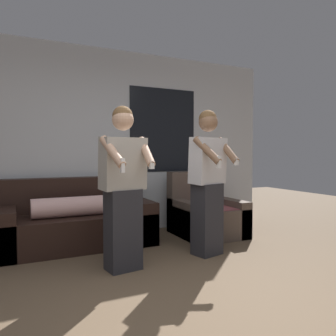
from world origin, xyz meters
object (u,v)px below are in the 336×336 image
object	(u,v)px
armchair	(205,215)
person_left	(123,188)
couch	(75,222)
person_right	(208,181)

from	to	relation	value
armchair	person_left	xyz separation A→B (m)	(-1.53, -0.88, 0.55)
couch	person_left	distance (m)	1.26
couch	armchair	xyz separation A→B (m)	(1.82, -0.22, -0.02)
armchair	couch	bearing A→B (deg)	173.14
person_left	person_right	distance (m)	1.05
couch	armchair	size ratio (longest dim) A/B	2.06
person_left	couch	bearing A→B (deg)	104.76
armchair	person_right	distance (m)	1.11
couch	person_right	distance (m)	1.78
person_left	armchair	bearing A→B (deg)	29.97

